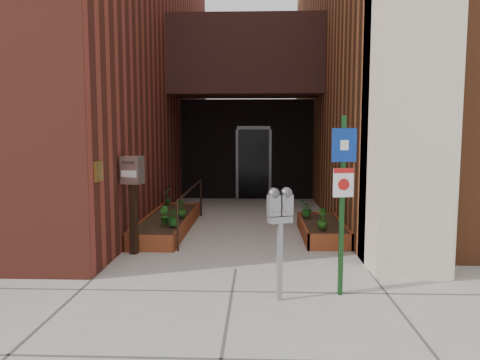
# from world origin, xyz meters

# --- Properties ---
(ground) EXTENTS (80.00, 80.00, 0.00)m
(ground) POSITION_xyz_m (0.00, 0.00, 0.00)
(ground) COLOR #9E9991
(ground) RESTS_ON ground
(architecture) EXTENTS (20.00, 14.60, 10.00)m
(architecture) POSITION_xyz_m (-0.18, 6.89, 4.98)
(architecture) COLOR maroon
(architecture) RESTS_ON ground
(planter_left) EXTENTS (0.90, 3.60, 0.30)m
(planter_left) POSITION_xyz_m (-1.55, 2.70, 0.13)
(planter_left) COLOR maroon
(planter_left) RESTS_ON ground
(planter_right) EXTENTS (0.80, 2.20, 0.30)m
(planter_right) POSITION_xyz_m (1.60, 2.20, 0.13)
(planter_right) COLOR maroon
(planter_right) RESTS_ON ground
(handrail) EXTENTS (0.04, 3.34, 0.90)m
(handrail) POSITION_xyz_m (-1.05, 2.65, 0.75)
(handrail) COLOR black
(handrail) RESTS_ON ground
(parking_meter) EXTENTS (0.33, 0.22, 1.41)m
(parking_meter) POSITION_xyz_m (0.61, -1.27, 1.09)
(parking_meter) COLOR #949596
(parking_meter) RESTS_ON ground
(sign_post) EXTENTS (0.31, 0.10, 2.28)m
(sign_post) POSITION_xyz_m (1.39, -1.06, 1.40)
(sign_post) COLOR #153C17
(sign_post) RESTS_ON ground
(payment_dropbox) EXTENTS (0.38, 0.32, 1.66)m
(payment_dropbox) POSITION_xyz_m (-1.76, 0.80, 1.20)
(payment_dropbox) COLOR black
(payment_dropbox) RESTS_ON ground
(shrub_left_a) EXTENTS (0.36, 0.36, 0.35)m
(shrub_left_a) POSITION_xyz_m (-1.25, 1.73, 0.47)
(shrub_left_a) COLOR #1B5F1B
(shrub_left_a) RESTS_ON planter_left
(shrub_left_b) EXTENTS (0.27, 0.27, 0.35)m
(shrub_left_b) POSITION_xyz_m (-1.46, 1.86, 0.47)
(shrub_left_b) COLOR #24621C
(shrub_left_b) RESTS_ON planter_left
(shrub_left_c) EXTENTS (0.25, 0.25, 0.36)m
(shrub_left_c) POSITION_xyz_m (-1.25, 2.56, 0.48)
(shrub_left_c) COLOR #205117
(shrub_left_c) RESTS_ON planter_left
(shrub_left_d) EXTENTS (0.26, 0.26, 0.41)m
(shrub_left_d) POSITION_xyz_m (-1.85, 4.20, 0.50)
(shrub_left_d) COLOR #19571B
(shrub_left_d) RESTS_ON planter_left
(shrub_right_a) EXTENTS (0.27, 0.27, 0.34)m
(shrub_right_a) POSITION_xyz_m (1.51, 1.55, 0.47)
(shrub_right_a) COLOR #265B1A
(shrub_right_a) RESTS_ON planter_right
(shrub_right_b) EXTENTS (0.24, 0.24, 0.35)m
(shrub_right_b) POSITION_xyz_m (1.57, 1.88, 0.47)
(shrub_right_b) COLOR #1C621C
(shrub_right_b) RESTS_ON planter_right
(shrub_right_c) EXTENTS (0.42, 0.42, 0.34)m
(shrub_right_c) POSITION_xyz_m (1.35, 2.73, 0.47)
(shrub_right_c) COLOR #1B611C
(shrub_right_c) RESTS_ON planter_right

